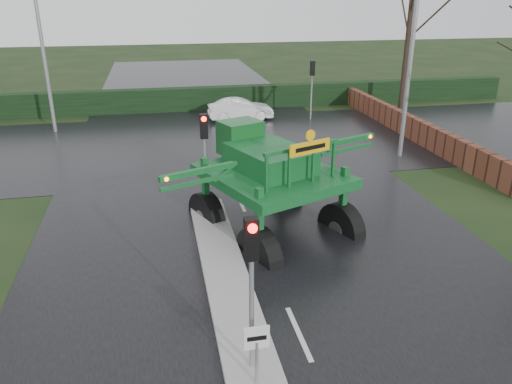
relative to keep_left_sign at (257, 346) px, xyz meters
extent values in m
plane|color=black|center=(1.30, 1.50, -1.06)|extent=(140.00, 140.00, 0.00)
cube|color=black|center=(1.30, 11.50, -1.05)|extent=(14.00, 80.00, 0.02)
cube|color=black|center=(1.30, 17.50, -1.05)|extent=(80.00, 12.00, 0.02)
cube|color=gray|center=(0.00, 4.50, -0.97)|extent=(1.20, 10.00, 0.16)
cube|color=black|center=(1.30, 25.50, -0.31)|extent=(44.00, 0.90, 1.50)
cube|color=#592D1E|center=(11.80, 17.50, -0.46)|extent=(0.40, 20.00, 1.20)
cylinder|color=gray|center=(0.00, 0.00, -0.41)|extent=(0.07, 0.07, 1.00)
cube|color=silver|center=(0.00, 0.00, 0.19)|extent=(0.50, 0.04, 0.50)
cube|color=black|center=(0.00, -0.02, 0.19)|extent=(0.38, 0.01, 0.10)
cylinder|color=gray|center=(0.00, 0.50, 0.69)|extent=(0.10, 0.10, 3.50)
cube|color=black|center=(0.00, 0.50, 2.04)|extent=(0.26, 0.22, 0.85)
sphere|color=#FF0C07|center=(0.00, 0.37, 2.32)|extent=(0.18, 0.18, 0.18)
cylinder|color=gray|center=(0.00, 9.00, 0.69)|extent=(0.10, 0.10, 3.50)
cube|color=black|center=(0.00, 9.00, 2.04)|extent=(0.26, 0.22, 0.85)
sphere|color=#FF0C07|center=(0.00, 8.87, 2.32)|extent=(0.18, 0.18, 0.18)
cylinder|color=gray|center=(7.80, 21.50, 0.69)|extent=(0.10, 0.10, 3.50)
cube|color=black|center=(7.80, 21.50, 2.04)|extent=(0.26, 0.22, 0.85)
sphere|color=#FF0C07|center=(7.80, 21.63, 2.32)|extent=(0.18, 0.18, 0.18)
cylinder|color=gray|center=(9.80, 13.50, 3.94)|extent=(0.20, 0.20, 10.00)
cylinder|color=gray|center=(-7.20, 21.50, 3.94)|extent=(0.20, 0.20, 10.00)
cylinder|color=black|center=(14.30, 22.50, 3.94)|extent=(0.32, 0.32, 10.00)
cylinder|color=black|center=(-0.99, 6.16, -0.14)|extent=(1.16, 1.88, 1.83)
cylinder|color=#595B56|center=(-0.99, 6.16, -0.14)|extent=(0.74, 0.80, 0.64)
cube|color=#0D4C21|center=(-0.99, 6.16, 1.00)|extent=(0.26, 0.26, 2.10)
cylinder|color=black|center=(2.06, 7.41, -0.14)|extent=(1.16, 1.88, 1.83)
cylinder|color=#595B56|center=(2.06, 7.41, -0.14)|extent=(0.74, 0.80, 0.64)
cube|color=#0D4C21|center=(2.06, 7.41, 1.00)|extent=(0.26, 0.26, 2.10)
cylinder|color=black|center=(0.25, 3.12, -0.14)|extent=(1.16, 1.88, 1.83)
cylinder|color=#595B56|center=(0.25, 3.12, -0.14)|extent=(0.74, 0.80, 0.64)
cube|color=#0D4C21|center=(0.25, 3.12, 1.00)|extent=(0.26, 0.26, 2.10)
cylinder|color=black|center=(3.30, 4.36, -0.14)|extent=(1.16, 1.88, 1.83)
cylinder|color=#595B56|center=(3.30, 4.36, -0.14)|extent=(0.74, 0.80, 0.64)
cube|color=#0D4C21|center=(3.30, 4.36, 1.00)|extent=(0.26, 0.26, 2.10)
cube|color=#0D4C21|center=(1.15, 5.26, 1.59)|extent=(5.21, 5.51, 0.32)
cube|color=#0D4C21|center=(1.09, 5.43, 2.10)|extent=(2.90, 3.30, 0.82)
cube|color=#12501F|center=(0.39, 7.12, 2.42)|extent=(1.68, 1.53, 1.19)
cube|color=#0D4C21|center=(1.71, 3.91, 2.92)|extent=(2.58, 1.14, 0.11)
cube|color=#0D4C21|center=(-1.42, 3.82, 2.42)|extent=(2.26, 1.05, 0.16)
sphere|color=orange|center=(-2.31, 3.35, 2.42)|extent=(0.13, 0.13, 0.13)
cube|color=#0D4C21|center=(4.00, 6.03, 2.42)|extent=(2.26, 1.05, 0.16)
sphere|color=orange|center=(4.97, 6.32, 2.42)|extent=(0.13, 0.13, 0.13)
cube|color=#F2B50C|center=(1.84, 3.57, 3.01)|extent=(1.37, 0.60, 0.37)
cube|color=black|center=(1.84, 3.57, 3.01)|extent=(1.02, 0.42, 0.13)
cylinder|color=#F2B50C|center=(1.84, 3.57, 3.38)|extent=(0.32, 0.16, 0.33)
imported|color=white|center=(3.52, 22.19, -1.06)|extent=(3.94, 1.43, 1.29)
camera|label=1|loc=(-1.55, -7.58, 6.30)|focal=35.00mm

